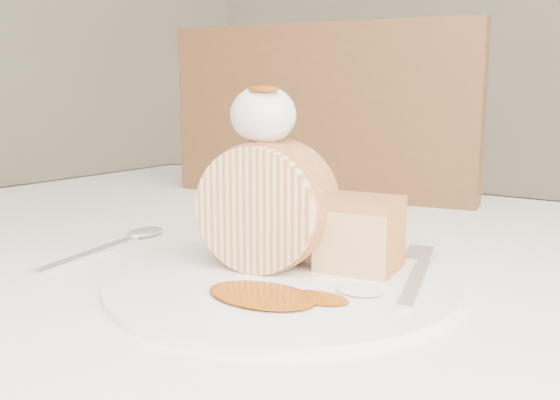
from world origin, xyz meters
The scene contains 10 objects.
table centered at (0.00, 0.20, 0.66)m, with size 1.40×0.90×0.75m.
chair_far centered at (-0.23, 0.60, 0.58)m, with size 0.56×0.56×1.01m.
plate centered at (0.00, 0.08, 0.75)m, with size 0.30×0.30×0.01m, color white.
roulade_slice centered at (-0.03, 0.10, 0.81)m, with size 0.11×0.11×0.06m, color beige.
cake_chunk centered at (0.04, 0.14, 0.79)m, with size 0.07×0.06×0.06m, color #D48650.
whipped_cream centered at (-0.03, 0.10, 0.89)m, with size 0.06×0.06×0.05m, color white.
caramel_drizzle centered at (-0.02, 0.08, 0.92)m, with size 0.03×0.02×0.01m, color #8E3B05.
caramel_pool centered at (0.02, 0.03, 0.76)m, with size 0.09×0.06×0.00m, color #8E3B05, non-canonical shape.
fork centered at (0.10, 0.12, 0.76)m, with size 0.02×0.18×0.00m, color silver.
spoon centered at (-0.21, 0.04, 0.75)m, with size 0.03×0.18×0.00m, color silver.
Camera 1 is at (0.29, -0.34, 0.92)m, focal length 40.00 mm.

